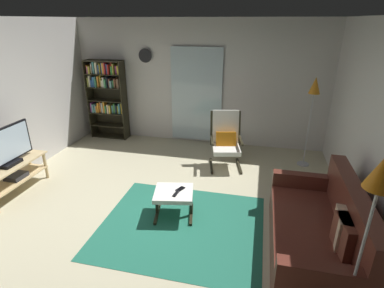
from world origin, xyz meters
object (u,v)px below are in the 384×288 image
Objects in this scene: tv_stand at (13,174)px; floor_lamp_by_shelf at (314,95)px; leather_sofa at (319,233)px; television at (6,148)px; cell_phone at (180,189)px; ottoman at (174,196)px; wall_clock at (145,56)px; floor_lamp_by_sofa at (378,189)px; lounge_armchair at (226,138)px; bookshelf_near_tv at (107,93)px; tv_remote at (176,194)px.

floor_lamp_by_shelf reaches higher than tv_stand.
leather_sofa is at bearing -92.53° from floor_lamp_by_shelf.
tv_stand is 1.24× the size of television.
ottoman is at bearing -110.99° from cell_phone.
leather_sofa is 4.77m from wall_clock.
leather_sofa is 1.42m from floor_lamp_by_sofa.
lounge_armchair is 1.85m from ottoman.
wall_clock is at bearing 144.53° from cell_phone.
floor_lamp_by_sofa reaches higher than lounge_armchair.
bookshelf_near_tv is 12.16× the size of tv_remote.
wall_clock is at bearing 151.61° from lounge_armchair.
tv_stand is 2.61m from ottoman.
bookshelf_near_tv is (0.28, 2.63, 0.71)m from tv_stand.
bookshelf_near_tv is 1.24m from wall_clock.
bookshelf_near_tv is (0.28, 2.64, 0.25)m from television.
wall_clock reaches higher than floor_lamp_by_shelf.
leather_sofa reaches higher than tv_stand.
leather_sofa is 13.22× the size of cell_phone.
television is 1.57× the size of ottoman.
floor_lamp_by_shelf is at bearing 24.64° from tv_stand.
cell_phone is at bearing -47.15° from bookshelf_near_tv.
cell_phone is at bearing 87.58° from tv_remote.
cell_phone is 3.42m from wall_clock.
tv_stand is at bearing -174.08° from tv_remote.
ottoman is at bearing 136.72° from tv_remote.
tv_stand is 4.84m from floor_lamp_by_sofa.
wall_clock reaches higher than bookshelf_near_tv.
leather_sofa is 1.81× the size of lounge_armchair.
television is 2.68m from tv_remote.
wall_clock reaches higher than ottoman.
tv_stand is at bearing -113.49° from wall_clock.
floor_lamp_by_shelf is (1.86, 2.04, 0.95)m from cell_phone.
floor_lamp_by_sofa is (0.10, -0.89, 1.11)m from leather_sofa.
cell_phone is (-1.75, 0.43, 0.08)m from leather_sofa.
cell_phone is (2.68, 0.06, -0.38)m from television.
wall_clock is (-3.33, 4.04, 0.43)m from floor_lamp_by_sofa.
floor_lamp_by_shelf reaches higher than cell_phone.
television is at bearing -150.39° from lounge_armchair.
lounge_armchair is 1.70× the size of ottoman.
floor_lamp_by_sofa is at bearing -15.59° from television.
floor_lamp_by_shelf is (1.45, 0.34, 0.81)m from lounge_armchair.
ottoman is at bearing 147.04° from floor_lamp_by_sofa.
television reaches higher than tv_stand.
floor_lamp_by_shelf is at bearing 24.73° from television.
floor_lamp_by_shelf is at bearing 47.40° from ottoman.
tv_stand is 8.13× the size of tv_remote.
bookshelf_near_tv is 1.06× the size of floor_lamp_by_shelf.
tv_remote is 3.52m from wall_clock.
cell_phone is (2.40, -2.59, -0.64)m from bookshelf_near_tv.
television is 0.93× the size of lounge_armchair.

